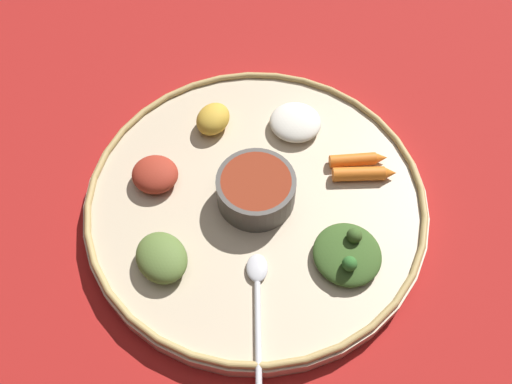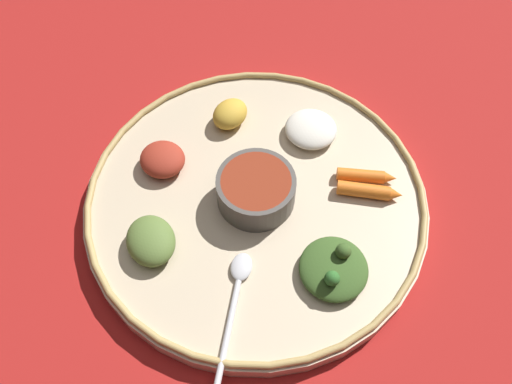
% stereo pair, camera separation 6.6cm
% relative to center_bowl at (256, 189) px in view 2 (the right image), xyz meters
% --- Properties ---
extents(ground_plane, '(2.40, 2.40, 0.00)m').
position_rel_center_bowl_xyz_m(ground_plane, '(0.00, 0.00, -0.04)').
color(ground_plane, maroon).
extents(platter, '(0.41, 0.41, 0.02)m').
position_rel_center_bowl_xyz_m(platter, '(0.00, 0.00, -0.03)').
color(platter, '#C6B293').
rests_on(platter, ground_plane).
extents(platter_rim, '(0.41, 0.41, 0.01)m').
position_rel_center_bowl_xyz_m(platter_rim, '(0.00, 0.00, -0.02)').
color(platter_rim, tan).
rests_on(platter_rim, platter).
extents(center_bowl, '(0.09, 0.09, 0.04)m').
position_rel_center_bowl_xyz_m(center_bowl, '(0.00, 0.00, 0.00)').
color(center_bowl, '#4C4742').
rests_on(center_bowl, platter).
extents(spoon, '(0.11, 0.16, 0.01)m').
position_rel_center_bowl_xyz_m(spoon, '(-0.07, 0.12, -0.02)').
color(spoon, silver).
rests_on(spoon, platter).
extents(greens_pile, '(0.11, 0.11, 0.03)m').
position_rel_center_bowl_xyz_m(greens_pile, '(-0.13, 0.02, -0.01)').
color(greens_pile, '#385623').
rests_on(greens_pile, platter).
extents(carrot_near_spoon, '(0.07, 0.06, 0.02)m').
position_rel_center_bowl_xyz_m(carrot_near_spoon, '(-0.10, -0.09, -0.01)').
color(carrot_near_spoon, orange).
rests_on(carrot_near_spoon, platter).
extents(carrot_outer, '(0.07, 0.05, 0.02)m').
position_rel_center_bowl_xyz_m(carrot_outer, '(-0.08, -0.11, -0.01)').
color(carrot_outer, orange).
rests_on(carrot_outer, platter).
extents(mound_rice_white, '(0.08, 0.08, 0.02)m').
position_rel_center_bowl_xyz_m(mound_rice_white, '(0.01, -0.12, -0.01)').
color(mound_rice_white, silver).
rests_on(mound_rice_white, platter).
extents(mound_beet, '(0.06, 0.06, 0.03)m').
position_rel_center_bowl_xyz_m(mound_beet, '(0.12, 0.04, -0.01)').
color(mound_beet, maroon).
rests_on(mound_beet, platter).
extents(mound_collards, '(0.08, 0.08, 0.03)m').
position_rel_center_bowl_xyz_m(mound_collards, '(0.05, 0.13, -0.01)').
color(mound_collards, '#567033').
rests_on(mound_collards, platter).
extents(mound_lentil_yellow, '(0.04, 0.05, 0.03)m').
position_rel_center_bowl_xyz_m(mound_lentil_yellow, '(0.10, -0.07, -0.01)').
color(mound_lentil_yellow, gold).
rests_on(mound_lentil_yellow, platter).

